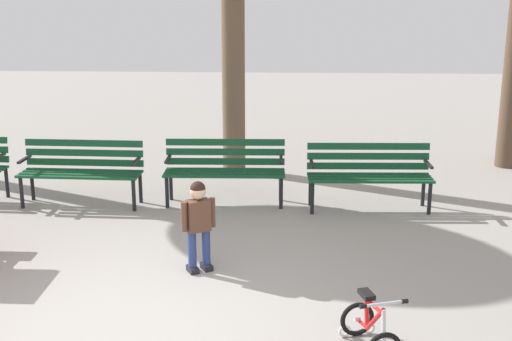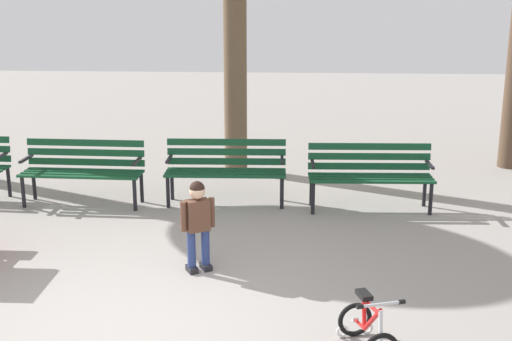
% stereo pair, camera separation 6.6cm
% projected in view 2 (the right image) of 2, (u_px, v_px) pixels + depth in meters
% --- Properties ---
extents(ground, '(36.00, 36.00, 0.00)m').
position_uv_depth(ground, '(128.00, 328.00, 5.82)').
color(ground, gray).
extents(park_bench_left, '(1.61, 0.50, 0.85)m').
position_uv_depth(park_bench_left, '(83.00, 167.00, 9.05)').
color(park_bench_left, '#144728').
rests_on(park_bench_left, ground).
extents(park_bench_right, '(1.61, 0.50, 0.85)m').
position_uv_depth(park_bench_right, '(226.00, 166.00, 9.08)').
color(park_bench_right, '#144728').
rests_on(park_bench_right, ground).
extents(park_bench_far_right, '(1.62, 0.52, 0.85)m').
position_uv_depth(park_bench_far_right, '(370.00, 171.00, 8.83)').
color(park_bench_far_right, '#144728').
rests_on(park_bench_far_right, ground).
extents(child_standing, '(0.33, 0.26, 0.96)m').
position_uv_depth(child_standing, '(198.00, 220.00, 6.85)').
color(child_standing, navy).
rests_on(child_standing, ground).
extents(kids_bicycle, '(0.50, 0.62, 0.54)m').
position_uv_depth(kids_bicycle, '(367.00, 329.00, 5.40)').
color(kids_bicycle, black).
rests_on(kids_bicycle, ground).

